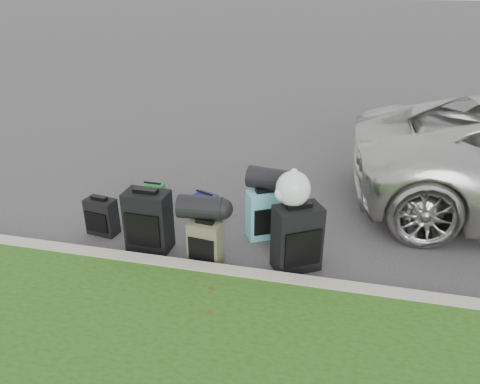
% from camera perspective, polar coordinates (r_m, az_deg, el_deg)
% --- Properties ---
extents(ground, '(120.00, 120.00, 0.00)m').
position_cam_1_polar(ground, '(6.27, 0.48, -5.40)').
color(ground, '#383535').
rests_on(ground, ground).
extents(curb, '(120.00, 0.18, 0.15)m').
position_cam_1_polar(curb, '(5.42, -1.88, -9.98)').
color(curb, '#9E937F').
rests_on(curb, ground).
extents(suitcase_small_black, '(0.43, 0.28, 0.50)m').
position_cam_1_polar(suitcase_small_black, '(6.49, -16.49, -2.88)').
color(suitcase_small_black, black).
rests_on(suitcase_small_black, ground).
extents(suitcase_large_black_left, '(0.55, 0.34, 0.78)m').
position_cam_1_polar(suitcase_large_black_left, '(5.94, -11.10, -3.45)').
color(suitcase_large_black_left, black).
rests_on(suitcase_large_black_left, ground).
extents(suitcase_olive, '(0.42, 0.29, 0.54)m').
position_cam_1_polar(suitcase_olive, '(5.64, -4.21, -6.15)').
color(suitcase_olive, '#43432C').
rests_on(suitcase_olive, ground).
extents(suitcase_teal, '(0.53, 0.45, 0.65)m').
position_cam_1_polar(suitcase_teal, '(6.14, 3.04, -2.72)').
color(suitcase_teal, teal).
rests_on(suitcase_teal, ground).
extents(suitcase_large_black_right, '(0.63, 0.55, 0.80)m').
position_cam_1_polar(suitcase_large_black_right, '(5.49, 6.96, -5.60)').
color(suitcase_large_black_right, black).
rests_on(suitcase_large_black_right, ground).
extents(tote_green, '(0.30, 0.24, 0.33)m').
position_cam_1_polar(tote_green, '(7.11, -10.50, -0.43)').
color(tote_green, '#1A7831').
rests_on(tote_green, ground).
extents(tote_navy, '(0.39, 0.35, 0.34)m').
position_cam_1_polar(tote_navy, '(6.70, -4.33, -1.71)').
color(tote_navy, navy).
rests_on(tote_navy, ground).
extents(duffel_left, '(0.55, 0.32, 0.28)m').
position_cam_1_polar(duffel_left, '(5.55, -4.89, -1.87)').
color(duffel_left, black).
rests_on(duffel_left, suitcase_olive).
extents(duffel_right, '(0.56, 0.37, 0.29)m').
position_cam_1_polar(duffel_right, '(6.01, 3.41, 1.62)').
color(duffel_right, black).
rests_on(duffel_right, suitcase_teal).
extents(trash_bag, '(0.40, 0.40, 0.40)m').
position_cam_1_polar(trash_bag, '(5.26, 6.50, 0.39)').
color(trash_bag, silver).
rests_on(trash_bag, suitcase_large_black_right).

